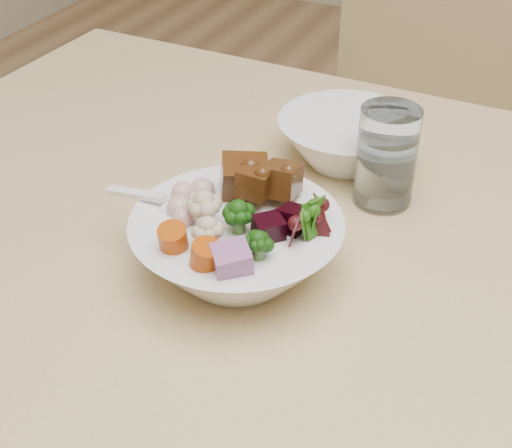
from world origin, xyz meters
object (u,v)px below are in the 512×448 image
at_px(chair_far, 431,159).
at_px(side_bowl, 347,141).
at_px(food_bowl, 239,242).
at_px(water_glass, 386,160).

relative_size(chair_far, side_bowl, 5.57).
distance_m(food_bowl, water_glass, 0.20).
relative_size(food_bowl, water_glass, 1.82).
relative_size(water_glass, side_bowl, 0.67).
xyz_separation_m(food_bowl, side_bowl, (0.02, 0.24, -0.01)).
height_order(water_glass, side_bowl, water_glass).
bearing_deg(chair_far, side_bowl, -99.41).
height_order(food_bowl, water_glass, water_glass).
distance_m(chair_far, food_bowl, 0.74).
bearing_deg(side_bowl, water_glass, -44.81).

